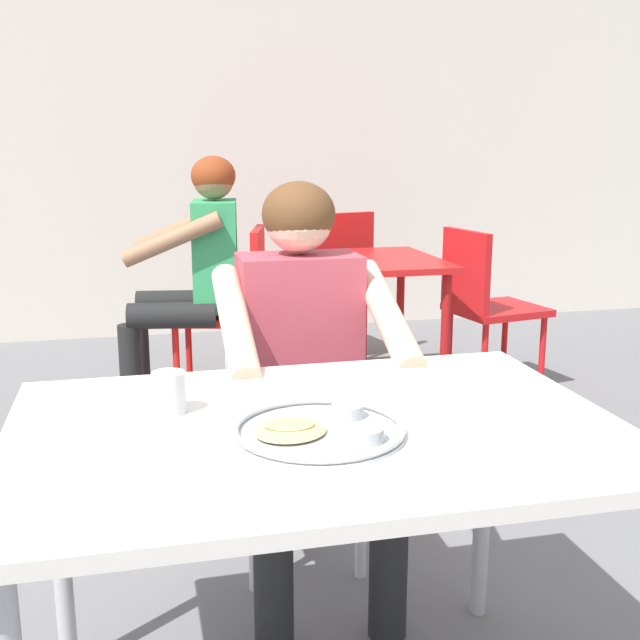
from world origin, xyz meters
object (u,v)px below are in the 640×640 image
diner_foreground (306,354)px  table_background_red (358,277)px  thali_tray (320,429)px  chair_red_right (484,299)px  table_foreground (317,457)px  chair_red_far (330,274)px  chair_foreground (292,406)px  drinking_cup (169,391)px  chair_red_left (234,303)px  patron_background (196,261)px

diner_foreground → table_background_red: size_ratio=1.46×
thali_tray → chair_red_right: 2.66m
table_foreground → chair_red_far: size_ratio=1.36×
chair_foreground → chair_red_right: (1.27, 1.35, 0.01)m
drinking_cup → diner_foreground: size_ratio=0.07×
chair_foreground → chair_red_right: size_ratio=0.95×
chair_foreground → table_background_red: chair_foreground is taller
chair_red_left → chair_red_right: 1.27m
chair_red_right → table_foreground: bearing=-122.4°
chair_red_right → chair_red_far: 0.96m
chair_red_right → patron_background: size_ratio=0.70×
thali_tray → patron_background: size_ratio=0.27×
patron_background → diner_foreground: bearing=-84.1°
table_foreground → chair_foreground: size_ratio=1.49×
diner_foreground → patron_background: patron_background is taller
chair_red_left → chair_red_far: bearing=45.7°
table_background_red → chair_red_right: bearing=-5.0°
drinking_cup → chair_red_far: size_ratio=0.10×
table_background_red → chair_red_left: bearing=178.8°
thali_tray → diner_foreground: diner_foreground is taller
chair_red_left → patron_background: 0.27m
thali_tray → chair_red_right: bearing=58.1°
diner_foreground → table_background_red: 1.74m
diner_foreground → table_background_red: (0.62, 1.62, -0.08)m
chair_red_right → patron_background: patron_background is taller
diner_foreground → chair_foreground: bearing=89.7°
chair_foreground → patron_background: (-0.17, 1.42, 0.25)m
chair_red_left → drinking_cup: bearing=-100.6°
table_foreground → chair_red_right: bearing=57.6°
drinking_cup → table_background_red: drinking_cup is taller
chair_foreground → diner_foreground: (-0.00, -0.22, 0.23)m
table_background_red → patron_background: bearing=179.1°
thali_tray → chair_red_left: 2.33m
thali_tray → patron_background: bearing=91.2°
drinking_cup → chair_red_left: chair_red_left is taller
chair_red_left → thali_tray: bearing=-93.1°
diner_foreground → chair_red_far: diner_foreground is taller
thali_tray → table_background_red: (0.74, 2.31, -0.13)m
chair_foreground → chair_red_left: bearing=89.9°
chair_red_far → patron_background: (-0.82, -0.66, 0.20)m
diner_foreground → chair_red_left: 1.65m
table_foreground → patron_background: bearing=91.4°
table_foreground → table_background_red: table_foreground is taller
drinking_cup → table_background_red: size_ratio=0.11×
thali_tray → chair_red_left: (0.13, 2.32, -0.23)m
chair_foreground → table_background_red: size_ratio=1.01×
drinking_cup → chair_red_left: (0.40, 2.13, -0.26)m
diner_foreground → table_foreground: bearing=-100.5°
chair_red_far → chair_foreground: bearing=-107.3°
patron_background → chair_red_far: bearing=38.9°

